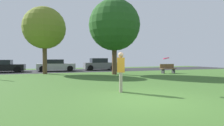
% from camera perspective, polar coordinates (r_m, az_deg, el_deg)
% --- Properties ---
extents(ground_plane, '(44.00, 44.00, 0.00)m').
position_cam_1_polar(ground_plane, '(6.46, 11.31, -11.44)').
color(ground_plane, '#3D6628').
extents(road_strip, '(44.00, 6.40, 0.01)m').
position_cam_1_polar(road_strip, '(21.70, -10.90, -2.35)').
color(road_strip, '#28282B').
rests_on(road_strip, ground_plane).
extents(birch_tree_lone, '(4.58, 4.58, 6.71)m').
position_cam_1_polar(birch_tree_lone, '(16.34, 0.76, 11.94)').
color(birch_tree_lone, brown).
rests_on(birch_tree_lone, ground_plane).
extents(oak_tree_center, '(3.88, 3.88, 6.20)m').
position_cam_1_polar(oak_tree_center, '(17.95, -20.74, 10.36)').
color(oak_tree_center, brown).
rests_on(oak_tree_center, ground_plane).
extents(person_catcher, '(0.38, 0.32, 1.71)m').
position_cam_1_polar(person_catcher, '(7.66, 2.84, -2.22)').
color(person_catcher, gray).
rests_on(person_catcher, ground_plane).
extents(frisbee_disc, '(0.36, 0.36, 0.08)m').
position_cam_1_polar(frisbee_disc, '(7.89, 16.85, 1.44)').
color(frisbee_disc, '#EA2D6B').
extents(parked_car_black, '(4.06, 2.01, 1.30)m').
position_cam_1_polar(parked_car_black, '(21.82, -31.46, -0.95)').
color(parked_car_black, black).
rests_on(parked_car_black, ground_plane).
extents(parked_car_silver, '(4.11, 1.95, 1.33)m').
position_cam_1_polar(parked_car_silver, '(21.25, -17.48, -0.81)').
color(parked_car_silver, '#B7B7BC').
rests_on(parked_car_silver, ground_plane).
extents(parked_car_grey, '(4.06, 1.94, 1.46)m').
position_cam_1_polar(parked_car_grey, '(22.35, -3.89, -0.51)').
color(parked_car_grey, slate).
rests_on(parked_car_grey, ground_plane).
extents(park_bench, '(1.60, 0.45, 0.90)m').
position_cam_1_polar(park_bench, '(18.14, 17.37, -1.68)').
color(park_bench, brown).
rests_on(park_bench, ground_plane).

